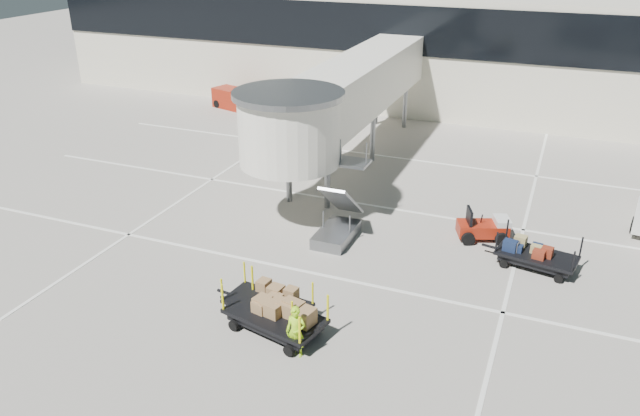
# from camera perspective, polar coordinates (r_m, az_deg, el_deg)

# --- Properties ---
(ground) EXTENTS (140.00, 140.00, 0.00)m
(ground) POSITION_cam_1_polar(r_m,az_deg,el_deg) (22.50, 0.28, -8.98)
(ground) COLOR #B1AA9E
(ground) RESTS_ON ground
(lane_markings) EXTENTS (40.00, 30.00, 0.02)m
(lane_markings) POSITION_cam_1_polar(r_m,az_deg,el_deg) (30.46, 5.67, 0.37)
(lane_markings) COLOR white
(lane_markings) RESTS_ON ground
(terminal) EXTENTS (64.00, 12.11, 15.20)m
(terminal) POSITION_cam_1_polar(r_m,az_deg,el_deg) (48.63, 13.58, 14.05)
(terminal) COLOR beige
(terminal) RESTS_ON ground
(jet_bridge) EXTENTS (5.70, 20.40, 6.03)m
(jet_bridge) POSITION_cam_1_polar(r_m,az_deg,el_deg) (32.66, 1.88, 10.10)
(jet_bridge) COLOR white
(jet_bridge) RESTS_ON ground
(baggage_tug) EXTENTS (2.38, 1.99, 1.41)m
(baggage_tug) POSITION_cam_1_polar(r_m,az_deg,el_deg) (27.70, 14.76, -1.79)
(baggage_tug) COLOR maroon
(baggage_tug) RESTS_ON ground
(suitcase_cart) EXTENTS (3.80, 2.04, 1.46)m
(suitcase_cart) POSITION_cam_1_polar(r_m,az_deg,el_deg) (26.05, 19.09, -4.14)
(suitcase_cart) COLOR black
(suitcase_cart) RESTS_ON ground
(box_cart_near) EXTENTS (4.22, 2.39, 1.62)m
(box_cart_near) POSITION_cam_1_polar(r_m,az_deg,el_deg) (20.97, -4.33, -9.72)
(box_cart_near) COLOR black
(box_cart_near) RESTS_ON ground
(box_cart_far) EXTENTS (3.71, 1.83, 1.43)m
(box_cart_far) POSITION_cam_1_polar(r_m,az_deg,el_deg) (21.76, -4.93, -8.67)
(box_cart_far) COLOR black
(box_cart_far) RESTS_ON ground
(ground_worker) EXTENTS (0.68, 0.49, 1.76)m
(ground_worker) POSITION_cam_1_polar(r_m,az_deg,el_deg) (19.75, -2.22, -11.23)
(ground_worker) COLOR #98D616
(ground_worker) RESTS_ON ground
(belt_loader) EXTENTS (4.16, 2.52, 1.88)m
(belt_loader) POSITION_cam_1_polar(r_m,az_deg,el_deg) (46.73, -7.64, 9.83)
(belt_loader) COLOR maroon
(belt_loader) RESTS_ON ground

